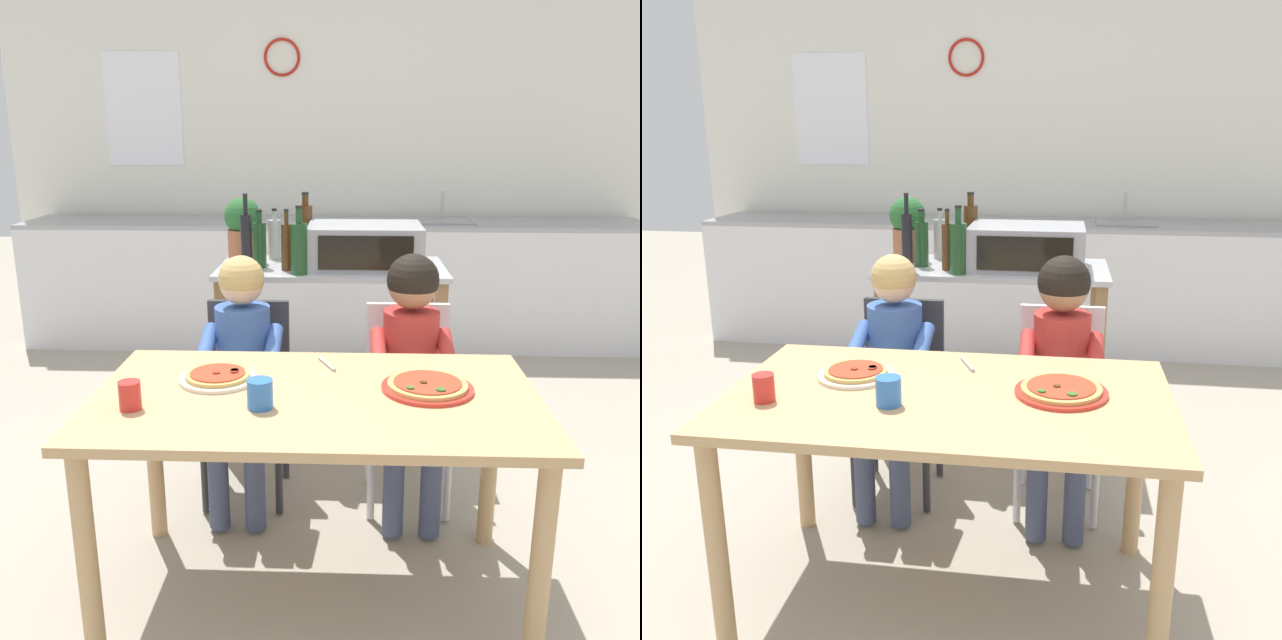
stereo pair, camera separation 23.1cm
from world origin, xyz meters
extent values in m
plane|color=#A89E8C|center=(0.00, 1.27, 0.00)|extent=(12.72, 12.72, 0.00)
cube|color=white|center=(0.00, 3.24, 1.35)|extent=(4.86, 0.12, 2.70)
cube|color=white|center=(-1.41, 3.18, 1.65)|extent=(0.56, 0.01, 0.80)
torus|color=red|center=(-0.39, 3.17, 2.00)|extent=(0.26, 0.02, 0.26)
cube|color=silver|center=(0.00, 2.83, 0.43)|extent=(4.38, 0.60, 0.86)
cube|color=#9E9EA3|center=(0.00, 2.83, 0.87)|extent=(4.38, 0.60, 0.03)
cube|color=gray|center=(0.77, 2.83, 0.88)|extent=(0.40, 0.33, 0.02)
cylinder|color=#B7BABF|center=(0.77, 2.95, 0.99)|extent=(0.02, 0.02, 0.20)
cube|color=#B7BABF|center=(0.02, 1.22, 0.87)|extent=(1.07, 0.53, 0.02)
cube|color=olive|center=(0.02, 1.22, 0.31)|extent=(0.98, 0.49, 0.02)
cube|color=olive|center=(-0.48, 0.99, 0.43)|extent=(0.05, 0.05, 0.86)
cube|color=olive|center=(0.51, 0.99, 0.43)|extent=(0.05, 0.05, 0.86)
cube|color=olive|center=(-0.48, 1.44, 0.43)|extent=(0.05, 0.05, 0.86)
cube|color=olive|center=(0.51, 1.44, 0.43)|extent=(0.05, 0.05, 0.86)
cube|color=#999BA0|center=(0.17, 1.20, 0.99)|extent=(0.52, 0.38, 0.20)
cube|color=black|center=(0.17, 1.01, 0.99)|extent=(0.42, 0.01, 0.15)
cylinder|color=black|center=(0.36, 1.01, 0.93)|extent=(0.02, 0.01, 0.02)
cylinder|color=#1E4723|center=(-0.12, 1.02, 1.00)|extent=(0.08, 0.08, 0.23)
cylinder|color=#1E4723|center=(-0.12, 1.02, 1.15)|extent=(0.03, 0.03, 0.07)
cylinder|color=black|center=(-0.12, 1.02, 1.19)|extent=(0.03, 0.03, 0.01)
cylinder|color=#1E4723|center=(-0.32, 1.17, 0.99)|extent=(0.06, 0.06, 0.21)
cylinder|color=#1E4723|center=(-0.32, 1.17, 1.12)|extent=(0.03, 0.03, 0.05)
cylinder|color=black|center=(-0.32, 1.17, 1.15)|extent=(0.03, 0.03, 0.01)
cylinder|color=#ADB7B2|center=(-0.27, 1.39, 0.98)|extent=(0.06, 0.06, 0.19)
cylinder|color=#ADB7B2|center=(-0.27, 1.39, 1.10)|extent=(0.02, 0.02, 0.05)
cylinder|color=black|center=(-0.27, 1.39, 1.13)|extent=(0.03, 0.03, 0.01)
cylinder|color=#4C2D14|center=(-0.19, 1.10, 0.99)|extent=(0.05, 0.05, 0.21)
cylinder|color=#4C2D14|center=(-0.19, 1.10, 1.13)|extent=(0.02, 0.02, 0.06)
cylinder|color=black|center=(-0.19, 1.10, 1.16)|extent=(0.02, 0.02, 0.01)
cylinder|color=black|center=(-0.36, 1.05, 1.02)|extent=(0.05, 0.05, 0.26)
cylinder|color=black|center=(-0.36, 1.05, 1.19)|extent=(0.02, 0.02, 0.08)
cylinder|color=black|center=(-0.36, 1.05, 1.23)|extent=(0.02, 0.02, 0.01)
cylinder|color=#4C2D14|center=(-0.12, 1.40, 1.02)|extent=(0.07, 0.07, 0.26)
cylinder|color=#4C2D14|center=(-0.12, 1.40, 1.18)|extent=(0.03, 0.03, 0.05)
cylinder|color=black|center=(-0.12, 1.40, 1.21)|extent=(0.04, 0.04, 0.01)
cylinder|color=#9E5B3D|center=(-0.42, 1.30, 0.97)|extent=(0.15, 0.15, 0.16)
sphere|color=#28602D|center=(-0.42, 1.30, 1.11)|extent=(0.18, 0.18, 0.18)
cube|color=tan|center=(0.00, 0.00, 0.71)|extent=(1.37, 0.79, 0.03)
cylinder|color=tan|center=(-0.62, -0.34, 0.35)|extent=(0.06, 0.06, 0.70)
cylinder|color=tan|center=(0.62, -0.34, 0.35)|extent=(0.06, 0.06, 0.70)
cylinder|color=tan|center=(-0.62, 0.34, 0.35)|extent=(0.06, 0.06, 0.70)
cylinder|color=tan|center=(0.62, 0.34, 0.35)|extent=(0.06, 0.06, 0.70)
cube|color=#333338|center=(-0.32, 0.64, 0.44)|extent=(0.36, 0.36, 0.04)
cube|color=#333338|center=(-0.32, 0.80, 0.63)|extent=(0.34, 0.03, 0.38)
cylinder|color=#333338|center=(-0.17, 0.49, 0.22)|extent=(0.03, 0.03, 0.42)
cylinder|color=#333338|center=(-0.47, 0.49, 0.22)|extent=(0.03, 0.03, 0.42)
cylinder|color=#333338|center=(-0.17, 0.79, 0.22)|extent=(0.03, 0.03, 0.42)
cylinder|color=#333338|center=(-0.47, 0.79, 0.22)|extent=(0.03, 0.03, 0.42)
cube|color=silver|center=(0.35, 0.61, 0.44)|extent=(0.36, 0.36, 0.04)
cube|color=silver|center=(0.35, 0.77, 0.63)|extent=(0.34, 0.03, 0.38)
cylinder|color=silver|center=(0.50, 0.46, 0.22)|extent=(0.03, 0.03, 0.42)
cylinder|color=silver|center=(0.20, 0.46, 0.22)|extent=(0.03, 0.03, 0.42)
cylinder|color=silver|center=(0.50, 0.76, 0.22)|extent=(0.03, 0.03, 0.42)
cylinder|color=silver|center=(0.20, 0.76, 0.22)|extent=(0.03, 0.03, 0.42)
cube|color=#424C6B|center=(-0.25, 0.50, 0.48)|extent=(0.10, 0.30, 0.10)
cylinder|color=#424C6B|center=(-0.25, 0.37, 0.24)|extent=(0.08, 0.08, 0.44)
cube|color=#424C6B|center=(-0.39, 0.50, 0.48)|extent=(0.10, 0.30, 0.10)
cylinder|color=#424C6B|center=(-0.39, 0.37, 0.24)|extent=(0.08, 0.08, 0.44)
cylinder|color=#3D60A8|center=(-0.19, 0.54, 0.69)|extent=(0.06, 0.26, 0.15)
cylinder|color=#3D60A8|center=(-0.45, 0.54, 0.69)|extent=(0.06, 0.26, 0.15)
cylinder|color=#3D60A8|center=(-0.32, 0.64, 0.66)|extent=(0.22, 0.22, 0.36)
sphere|color=beige|center=(-0.32, 0.64, 0.93)|extent=(0.17, 0.17, 0.17)
sphere|color=tan|center=(-0.32, 0.64, 0.95)|extent=(0.18, 0.18, 0.18)
cube|color=#424C6B|center=(0.42, 0.47, 0.48)|extent=(0.10, 0.30, 0.10)
cylinder|color=#424C6B|center=(0.42, 0.34, 0.24)|extent=(0.08, 0.08, 0.44)
cube|color=#424C6B|center=(0.28, 0.47, 0.48)|extent=(0.10, 0.30, 0.10)
cylinder|color=#424C6B|center=(0.28, 0.34, 0.24)|extent=(0.08, 0.08, 0.44)
cylinder|color=#BC332D|center=(0.48, 0.51, 0.69)|extent=(0.06, 0.26, 0.15)
cylinder|color=#BC332D|center=(0.22, 0.51, 0.69)|extent=(0.06, 0.26, 0.15)
cylinder|color=#BC332D|center=(0.35, 0.61, 0.66)|extent=(0.22, 0.22, 0.35)
sphere|color=#A37556|center=(0.35, 0.61, 0.94)|extent=(0.19, 0.19, 0.19)
sphere|color=black|center=(0.35, 0.61, 0.95)|extent=(0.20, 0.20, 0.20)
cylinder|color=beige|center=(-0.32, 0.10, 0.74)|extent=(0.25, 0.25, 0.01)
cylinder|color=tan|center=(-0.32, 0.10, 0.75)|extent=(0.21, 0.21, 0.01)
cylinder|color=#B23D23|center=(-0.32, 0.10, 0.76)|extent=(0.18, 0.18, 0.00)
cylinder|color=maroon|center=(-0.27, 0.11, 0.76)|extent=(0.03, 0.03, 0.01)
cylinder|color=maroon|center=(-0.32, 0.09, 0.76)|extent=(0.02, 0.02, 0.01)
cylinder|color=maroon|center=(-0.27, 0.10, 0.76)|extent=(0.02, 0.02, 0.01)
cylinder|color=#563319|center=(-0.27, 0.11, 0.76)|extent=(0.03, 0.03, 0.01)
cylinder|color=red|center=(0.35, 0.04, 0.74)|extent=(0.29, 0.29, 0.01)
cylinder|color=tan|center=(0.35, 0.04, 0.75)|extent=(0.25, 0.25, 0.01)
cylinder|color=#B23D23|center=(0.35, 0.04, 0.76)|extent=(0.21, 0.21, 0.00)
cylinder|color=#386628|center=(0.38, -0.03, 0.76)|extent=(0.03, 0.03, 0.01)
cylinder|color=#563319|center=(0.33, 0.03, 0.76)|extent=(0.02, 0.02, 0.01)
cylinder|color=#386628|center=(0.29, -0.02, 0.76)|extent=(0.02, 0.02, 0.01)
cylinder|color=red|center=(-0.53, -0.14, 0.77)|extent=(0.06, 0.06, 0.08)
cylinder|color=blue|center=(-0.16, -0.12, 0.77)|extent=(0.08, 0.08, 0.09)
cylinder|color=#B7BABF|center=(0.03, 0.26, 0.74)|extent=(0.07, 0.13, 0.01)
camera|label=1|loc=(0.09, -1.93, 1.51)|focal=37.80mm
camera|label=2|loc=(0.32, -1.90, 1.51)|focal=37.80mm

